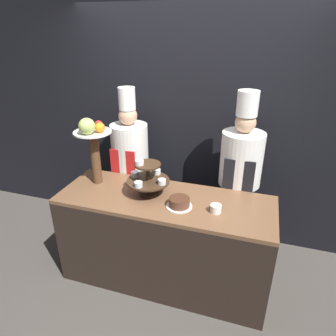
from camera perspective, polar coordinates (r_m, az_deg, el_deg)
The scene contains 9 objects.
ground_plane at distance 2.99m, azimuth -2.79°, elevation -24.15°, with size 14.00×14.00×0.00m, color #47423D.
wall_back at distance 3.27m, azimuth 4.40°, elevation 9.72°, with size 10.00×0.06×2.80m.
buffet_counter at distance 2.91m, azimuth -0.61°, elevation -13.46°, with size 1.91×0.68×0.91m.
tiered_stand at distance 2.64m, azimuth -3.88°, elevation -1.91°, with size 0.38×0.38×0.34m.
fruit_pedestal at distance 2.80m, azimuth -14.19°, elevation 5.18°, with size 0.34×0.34×0.66m.
cake_round at distance 2.51m, azimuth 2.16°, elevation -6.60°, with size 0.22×0.22×0.08m.
cup_white at distance 2.48m, azimuth 9.09°, elevation -7.64°, with size 0.09×0.09×0.07m.
chef_left at distance 3.26m, azimuth -7.15°, elevation 0.98°, with size 0.39×0.39×1.74m.
chef_center_left at distance 2.99m, azimuth 13.48°, elevation -1.25°, with size 0.40×0.40×1.78m.
Camera 1 is at (0.72, -1.81, 2.27)m, focal length 32.00 mm.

